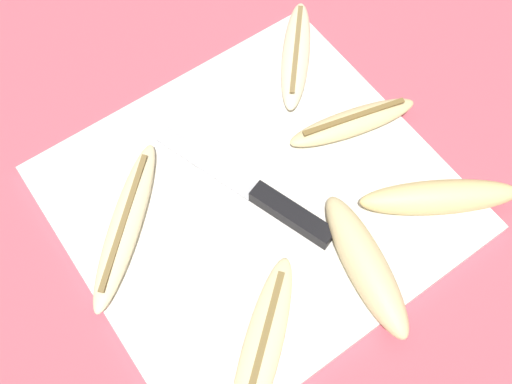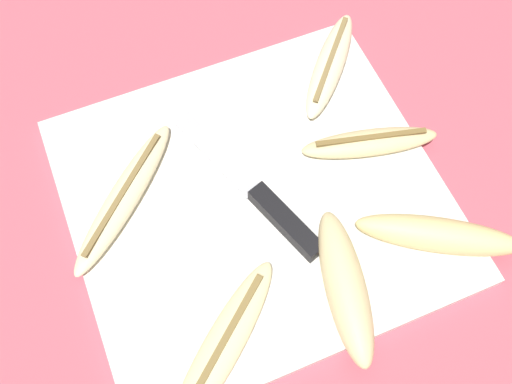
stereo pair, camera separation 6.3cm
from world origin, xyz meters
TOP-DOWN VIEW (x-y plane):
  - ground_plane at (0.00, 0.00)m, footprint 4.00×4.00m
  - cutting_board at (0.00, 0.00)m, footprint 0.39×0.36m
  - knife at (0.01, -0.02)m, footprint 0.09×0.22m
  - banana_cream_curved at (-0.13, 0.05)m, footprint 0.16×0.16m
  - banana_soft_right at (-0.09, -0.14)m, footprint 0.17×0.15m
  - banana_bright_far at (0.14, 0.12)m, footprint 0.13×0.14m
  - banana_golden_short at (0.15, -0.12)m, footprint 0.16×0.12m
  - banana_ripe_center at (0.04, -0.13)m, footprint 0.07×0.16m
  - banana_mellow_near at (0.14, 0.01)m, footprint 0.16×0.07m

SIDE VIEW (x-z plane):
  - ground_plane at x=0.00m, z-range 0.00..0.00m
  - cutting_board at x=0.00m, z-range 0.00..0.01m
  - knife at x=0.01m, z-range 0.01..0.03m
  - banana_soft_right at x=-0.09m, z-range 0.01..0.03m
  - banana_cream_curved at x=-0.13m, z-range 0.01..0.03m
  - banana_mellow_near at x=0.14m, z-range 0.01..0.03m
  - banana_bright_far at x=0.14m, z-range 0.01..0.04m
  - banana_golden_short at x=0.15m, z-range 0.01..0.05m
  - banana_ripe_center at x=0.04m, z-range 0.01..0.05m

